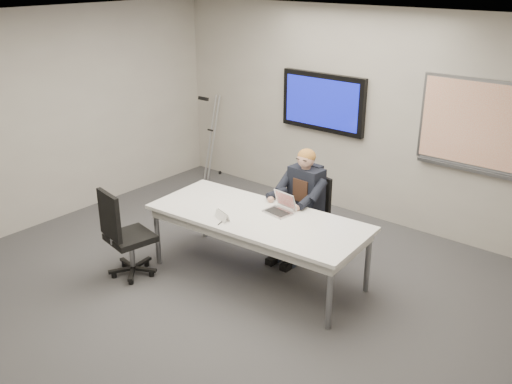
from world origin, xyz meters
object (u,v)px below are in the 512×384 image
Objects in this scene: conference_table at (258,223)px; office_chair_far at (309,227)px; seated_person at (297,216)px; office_chair_near at (128,249)px; laptop at (281,207)px.

office_chair_far is (0.07, 0.90, -0.37)m from conference_table.
office_chair_far is 0.72× the size of seated_person.
office_chair_near reaches higher than laptop.
office_chair_near is 1.77m from laptop.
conference_table is 2.37× the size of office_chair_near.
office_chair_near reaches higher than office_chair_far.
laptop reaches higher than office_chair_far.
laptop is at bearing -126.60° from office_chair_near.
seated_person is (0.05, 0.66, -0.13)m from conference_table.
laptop is (0.06, -0.65, 0.50)m from office_chair_far.
conference_table is 2.64× the size of office_chair_far.
office_chair_far is 0.82m from laptop.
conference_table is 0.97m from office_chair_far.
conference_table is at bearing -79.88° from office_chair_far.
laptop is (1.25, 1.16, 0.47)m from office_chair_near.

